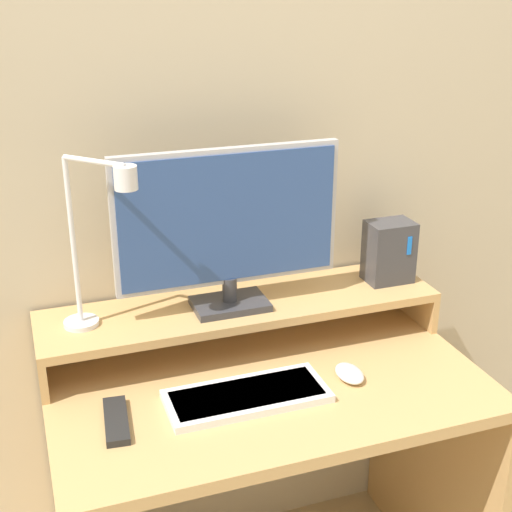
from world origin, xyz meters
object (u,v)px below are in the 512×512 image
monitor (228,225)px  mouse (349,373)px  desk_lamp (99,234)px  remote_control (116,421)px  router_dock (389,252)px  keyboard (247,396)px

monitor → mouse: 0.45m
monitor → desk_lamp: bearing=-174.2°
monitor → remote_control: bearing=-144.7°
remote_control → desk_lamp: bearing=84.5°
router_dock → keyboard: 0.57m
desk_lamp → remote_control: size_ratio=2.44×
monitor → mouse: monitor is taller
desk_lamp → remote_control: (-0.02, -0.20, -0.35)m
desk_lamp → remote_control: 0.40m
monitor → desk_lamp: (-0.30, -0.03, 0.02)m
monitor → router_dock: monitor is taller
router_dock → remote_control: bearing=-162.3°
mouse → desk_lamp: bearing=159.3°
monitor → remote_control: 0.51m
remote_control → mouse: bearing=0.0°
monitor → keyboard: 0.40m
monitor → desk_lamp: 0.31m
mouse → remote_control: bearing=-180.0°
desk_lamp → keyboard: (0.27, -0.20, -0.34)m
monitor → keyboard: monitor is taller
mouse → remote_control: mouse is taller
desk_lamp → router_dock: bearing=3.6°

